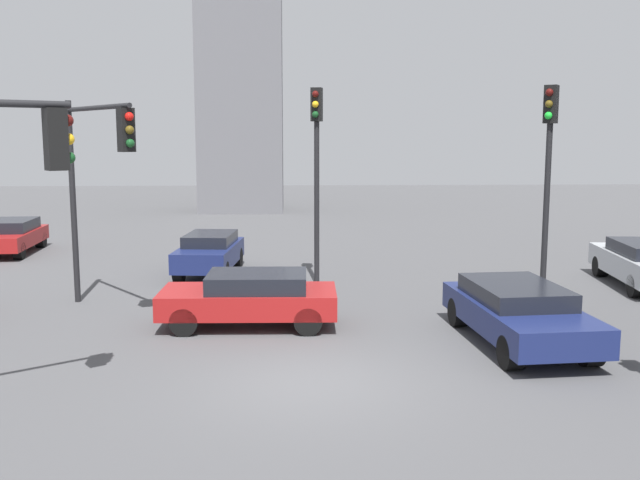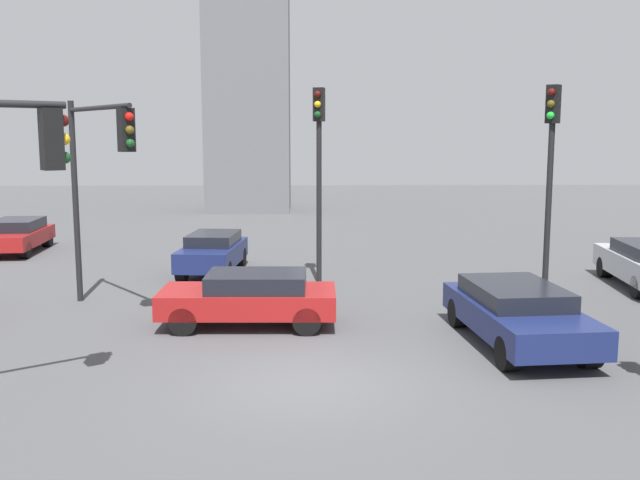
# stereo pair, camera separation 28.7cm
# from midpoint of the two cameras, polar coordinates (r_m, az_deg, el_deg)

# --- Properties ---
(ground_plane) EXTENTS (106.06, 106.06, 0.00)m
(ground_plane) POSITION_cam_midpoint_polar(r_m,az_deg,el_deg) (13.52, -1.42, -11.35)
(ground_plane) COLOR #4C4C4F
(traffic_light_0) EXTENTS (0.39, 0.49, 5.98)m
(traffic_light_0) POSITION_cam_midpoint_polar(r_m,az_deg,el_deg) (21.78, -0.66, 7.20)
(traffic_light_0) COLOR black
(traffic_light_0) RESTS_ON ground_plane
(traffic_light_1) EXTENTS (2.44, 3.20, 5.48)m
(traffic_light_1) POSITION_cam_midpoint_polar(r_m,az_deg,el_deg) (18.83, -17.89, 6.05)
(traffic_light_1) COLOR black
(traffic_light_1) RESTS_ON ground_plane
(traffic_light_2) EXTENTS (0.45, 0.49, 5.88)m
(traffic_light_2) POSITION_cam_midpoint_polar(r_m,az_deg,el_deg) (20.04, 17.43, 6.53)
(traffic_light_2) COLOR black
(traffic_light_2) RESTS_ON ground_plane
(car_0) EXTENTS (2.13, 4.33, 1.30)m
(car_0) POSITION_cam_midpoint_polar(r_m,az_deg,el_deg) (30.29, -23.83, 0.33)
(car_0) COLOR maroon
(car_0) RESTS_ON ground_plane
(car_1) EXTENTS (2.05, 4.09, 1.34)m
(car_1) POSITION_cam_midpoint_polar(r_m,az_deg,el_deg) (23.88, -9.17, -0.97)
(car_1) COLOR navy
(car_1) RESTS_ON ground_plane
(car_2) EXTENTS (4.24, 1.99, 1.31)m
(car_2) POSITION_cam_midpoint_polar(r_m,az_deg,el_deg) (17.25, -6.03, -4.59)
(car_2) COLOR maroon
(car_2) RESTS_ON ground_plane
(car_5) EXTENTS (2.39, 4.93, 1.32)m
(car_5) POSITION_cam_midpoint_polar(r_m,az_deg,el_deg) (16.28, 15.07, -5.54)
(car_5) COLOR navy
(car_5) RESTS_ON ground_plane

